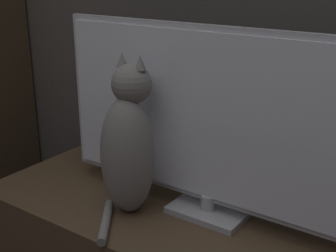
% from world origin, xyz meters
% --- Properties ---
extents(tv, '(1.10, 0.15, 0.60)m').
position_xyz_m(tv, '(0.11, 0.99, 0.84)').
color(tv, '#B7B7BC').
rests_on(tv, tv_stand).
extents(cat, '(0.18, 0.31, 0.51)m').
position_xyz_m(cat, '(-0.11, 0.87, 0.75)').
color(cat, gray).
rests_on(cat, tv_stand).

